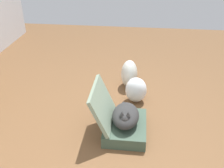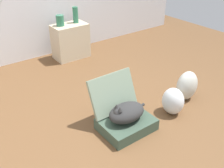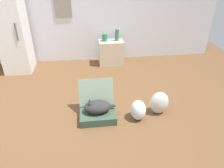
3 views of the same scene
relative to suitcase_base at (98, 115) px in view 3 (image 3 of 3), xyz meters
The scene contains 11 objects.
ground_plane 0.24m from the suitcase_base, 112.01° to the left, with size 7.68×7.68×0.00m, color brown.
wall_back 2.77m from the suitcase_base, 92.07° to the left, with size 6.40×0.15×2.60m.
suitcase_base is the anchor object (origin of this frame).
suitcase_lid 0.37m from the suitcase_base, 90.00° to the left, with size 0.56×0.44×0.04m, color gray.
cat 0.16m from the suitcase_base, behind, with size 0.50×0.28×0.23m.
plastic_bag_white 0.64m from the suitcase_base, ahead, with size 0.24×0.27×0.33m, color silver.
plastic_bag_clear 1.01m from the suitcase_base, ahead, with size 0.30×0.22×0.39m, color silver.
refrigerator 2.73m from the suitcase_base, 129.29° to the left, with size 0.57×0.65×1.77m.
side_table 2.13m from the suitcase_base, 77.30° to the left, with size 0.57×0.35×0.58m, color beige.
vase_tall 2.20m from the suitcase_base, 81.22° to the left, with size 0.12×0.12×0.17m, color #2D7051.
vase_short 2.28m from the suitcase_base, 73.79° to the left, with size 0.09×0.09×0.26m, color #2D7051.
Camera 3 is at (-0.02, -2.90, 2.17)m, focal length 33.92 mm.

